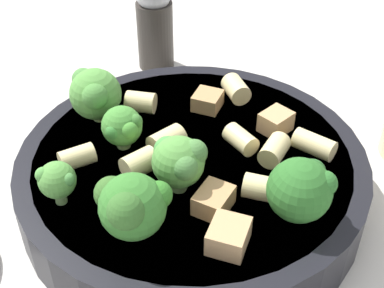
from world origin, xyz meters
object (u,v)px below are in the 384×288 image
at_px(rigatoni_0, 314,144).
at_px(chicken_chunk_1, 213,200).
at_px(rigatoni_4, 167,141).
at_px(pepper_shaker, 155,23).
at_px(broccoli_floret_4, 301,188).
at_px(broccoli_floret_2, 179,161).
at_px(pasta_bowl, 192,173).
at_px(broccoli_floret_0, 94,93).
at_px(rigatoni_7, 239,136).
at_px(rigatoni_3, 260,188).
at_px(chicken_chunk_2, 226,237).
at_px(chicken_chunk_3, 276,122).
at_px(rigatoni_5, 236,89).
at_px(rigatoni_8, 274,150).
at_px(broccoli_floret_1, 122,127).
at_px(broccoli_floret_5, 57,180).
at_px(chicken_chunk_0, 208,101).
at_px(rigatoni_2, 139,163).
at_px(rigatoni_6, 77,157).
at_px(broccoli_floret_3, 131,205).
at_px(rigatoni_1, 141,102).

xyz_separation_m(rigatoni_0, chicken_chunk_1, (0.03, -0.08, -0.00)).
xyz_separation_m(rigatoni_4, pepper_shaker, (-0.18, 0.03, -0.00)).
xyz_separation_m(broccoli_floret_4, pepper_shaker, (-0.26, -0.03, -0.01)).
bearing_deg(broccoli_floret_2, pasta_bowl, 151.71).
height_order(broccoli_floret_0, chicken_chunk_1, broccoli_floret_0).
xyz_separation_m(broccoli_floret_0, rigatoni_7, (0.05, 0.09, -0.02)).
distance_m(rigatoni_3, chicken_chunk_2, 0.05).
xyz_separation_m(broccoli_floret_4, chicken_chunk_3, (-0.08, 0.02, -0.01)).
bearing_deg(rigatoni_7, broccoli_floret_0, -120.51).
bearing_deg(rigatoni_5, rigatoni_8, 1.20).
relative_size(rigatoni_3, chicken_chunk_1, 0.86).
relative_size(broccoli_floret_1, broccoli_floret_2, 0.82).
distance_m(pasta_bowl, broccoli_floret_5, 0.10).
height_order(broccoli_floret_1, broccoli_floret_2, broccoli_floret_2).
height_order(broccoli_floret_4, rigatoni_3, broccoli_floret_4).
distance_m(broccoli_floret_2, rigatoni_3, 0.05).
height_order(broccoli_floret_0, broccoli_floret_4, same).
xyz_separation_m(broccoli_floret_5, chicken_chunk_0, (-0.08, 0.12, -0.01)).
xyz_separation_m(rigatoni_2, rigatoni_7, (-0.01, 0.07, -0.00)).
xyz_separation_m(rigatoni_2, chicken_chunk_3, (-0.02, 0.10, -0.00)).
bearing_deg(chicken_chunk_0, broccoli_floret_4, 9.73).
relative_size(broccoli_floret_0, chicken_chunk_2, 1.85).
bearing_deg(rigatoni_8, pasta_bowl, -108.33).
distance_m(broccoli_floret_4, chicken_chunk_2, 0.05).
bearing_deg(broccoli_floret_1, chicken_chunk_0, 115.10).
xyz_separation_m(broccoli_floret_1, rigatoni_3, (0.07, 0.07, -0.01)).
bearing_deg(broccoli_floret_2, chicken_chunk_1, 34.22).
height_order(rigatoni_2, rigatoni_6, rigatoni_2).
bearing_deg(chicken_chunk_1, broccoli_floret_4, 69.35).
bearing_deg(rigatoni_4, broccoli_floret_4, 38.46).
bearing_deg(broccoli_floret_3, broccoli_floret_1, 175.01).
bearing_deg(chicken_chunk_2, pepper_shaker, 177.00).
xyz_separation_m(broccoli_floret_3, broccoli_floret_4, (0.01, 0.10, -0.00)).
height_order(rigatoni_1, chicken_chunk_3, same).
distance_m(broccoli_floret_2, chicken_chunk_0, 0.09).
xyz_separation_m(rigatoni_1, chicken_chunk_0, (0.01, 0.05, -0.00)).
distance_m(broccoli_floret_1, rigatoni_8, 0.10).
relative_size(rigatoni_0, rigatoni_2, 1.29).
relative_size(broccoli_floret_4, chicken_chunk_3, 1.91).
xyz_separation_m(pasta_bowl, chicken_chunk_0, (-0.05, 0.03, 0.02)).
xyz_separation_m(rigatoni_1, chicken_chunk_1, (0.11, 0.02, -0.00)).
bearing_deg(rigatoni_7, broccoli_floret_3, -53.06).
height_order(broccoli_floret_3, chicken_chunk_0, broccoli_floret_3).
distance_m(chicken_chunk_2, chicken_chunk_3, 0.12).
distance_m(broccoli_floret_0, chicken_chunk_0, 0.09).
bearing_deg(rigatoni_6, broccoli_floret_1, 109.51).
xyz_separation_m(rigatoni_5, chicken_chunk_1, (0.11, -0.05, -0.00)).
bearing_deg(broccoli_floret_4, rigatoni_2, -125.88).
distance_m(broccoli_floret_5, rigatoni_2, 0.06).
bearing_deg(broccoli_floret_1, rigatoni_8, 68.42).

